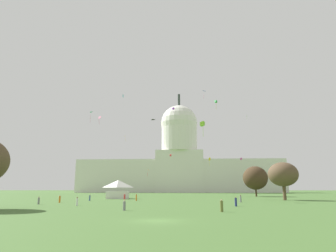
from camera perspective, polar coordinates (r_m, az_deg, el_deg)
The scene contains 29 objects.
ground_plane at distance 31.06m, azimuth -2.17°, elevation -17.96°, with size 800.00×800.00×0.00m, color #42662D.
capitol_building at distance 217.94m, azimuth 2.24°, elevation -7.02°, with size 148.40×27.43×74.34m.
event_tent at distance 94.43m, azimuth -9.71°, elevation -12.00°, with size 7.44×5.83×5.67m.
tree_east_mid at distance 87.83m, azimuth 21.47°, elevation -8.76°, with size 8.84×8.85×10.26m.
tree_east_far at distance 121.87m, azimuth 16.62°, elevation -9.66°, with size 12.93×13.24×11.66m.
person_grey_front_center at distance 66.69m, azimuth -23.86°, elevation -13.17°, with size 0.53×0.53×1.54m.
person_orange_deep_crowd at distance 71.96m, azimuth -20.33°, elevation -13.23°, with size 0.54×0.54×1.66m.
person_grey_back_right at distance 45.27m, azimuth -8.51°, elevation -15.09°, with size 0.43×0.43×1.51m.
person_red_aisle_center at distance 88.75m, azimuth -8.45°, elevation -13.46°, with size 0.64×0.64×1.65m.
person_orange_front_right at distance 78.03m, azimuth -6.19°, elevation -13.67°, with size 0.44×0.44×1.77m.
person_white_edge_west at distance 58.97m, azimuth -17.28°, elevation -13.87°, with size 0.42×0.42×1.61m.
person_olive_front_left at distance 42.85m, azimuth 10.39°, elevation -15.09°, with size 0.60×0.60×1.69m.
person_grey_mid_right at distance 71.77m, azimuth 13.95°, elevation -13.59°, with size 0.47×0.47×1.72m.
person_denim_near_tent at distance 80.61m, azimuth -14.99°, elevation -13.37°, with size 0.43×0.43×1.58m.
person_navy_near_tree_west at distance 55.88m, azimuth 13.07°, elevation -14.20°, with size 0.51×0.51×1.70m.
kite_green_high at distance 118.98m, azimuth 9.30°, elevation 4.70°, with size 1.16×1.16×3.94m.
kite_turquoise_mid at distance 106.18m, azimuth -14.91°, elevation 2.45°, with size 1.52×1.44×3.72m.
kite_blue_high at distance 108.82m, azimuth 6.86°, elevation 6.52°, with size 1.67×1.54×2.73m.
kite_magenta_mid at distance 195.58m, azimuth 14.05°, elevation -6.20°, with size 1.42×1.39×1.33m.
kite_pink_mid at distance 102.49m, azimuth -13.16°, elevation 1.51°, with size 1.06×0.76×3.10m.
kite_black_mid at distance 100.38m, azimuth -3.04°, elevation 1.16°, with size 1.53×1.15×0.30m.
kite_gold_high at distance 190.13m, azimuth -8.16°, elevation -2.09°, with size 1.78×1.86×3.34m.
kite_yellow_low at distance 145.24m, azimuth 8.11°, elevation -6.51°, with size 0.96×0.43×4.11m.
kite_orange_low at distance 134.32m, azimuth -4.06°, elevation -8.64°, with size 1.04×1.72×2.75m.
kite_red_mid at distance 178.39m, azimuth 0.50°, elevation -5.73°, with size 0.98×1.07×1.32m.
kite_lime_mid at distance 78.96m, azimuth 6.71°, elevation 0.41°, with size 1.53×1.48×4.16m.
kite_white_mid at distance 135.58m, azimuth 15.08°, elevation 1.83°, with size 0.40×0.89×2.69m.
kite_violet_high at distance 139.25m, azimuth 1.05°, elevation 3.41°, with size 1.18×1.18×2.63m.
kite_cyan_high at distance 153.06m, azimuth -8.74°, elevation 5.79°, with size 0.24×0.88×1.55m.
Camera 1 is at (2.85, -30.76, 3.25)m, focal length 31.32 mm.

